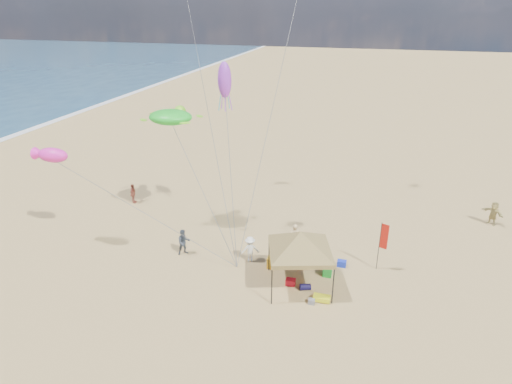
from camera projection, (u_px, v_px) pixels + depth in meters
The scene contains 19 objects.
ground at pixel (242, 273), 26.02m from camera, with size 280.00×280.00×0.00m, color tan.
canopy_tent at pixel (301, 234), 23.57m from camera, with size 6.23×6.23×4.01m.
feather_flag at pixel (383, 239), 25.53m from camera, with size 0.46×0.19×3.15m.
cooler_red at pixel (291, 282), 24.89m from camera, with size 0.54×0.38×0.38m, color red.
cooler_blue at pixel (342, 263), 26.65m from camera, with size 0.54×0.38×0.38m, color #172CBC.
bag_navy at pixel (305, 287), 24.47m from camera, with size 0.36×0.36×0.60m, color #110C37.
bag_orange at pixel (283, 247), 28.44m from camera, with size 0.36×0.36×0.60m, color #C3710A.
chair_green at pixel (328, 270), 25.67m from camera, with size 0.50×0.50×0.70m, color #1B9728.
chair_yellow at pixel (272, 262), 26.46m from camera, with size 0.50×0.50×0.70m, color yellow.
crate_grey at pixel (312, 301), 23.35m from camera, with size 0.34×0.30×0.28m, color slate.
beach_cart at pixel (322, 298), 23.52m from camera, with size 0.90×0.50×0.24m, color yellow.
person_near_a at pixel (294, 238), 28.04m from camera, with size 0.69×0.45×1.89m, color tan.
person_near_b at pixel (184, 242), 27.69m from camera, with size 0.83×0.65×1.71m, color #353D48.
person_near_c at pixel (250, 249), 26.92m from camera, with size 1.09×0.62×1.68m, color white.
person_far_a at pixel (133, 194), 34.84m from camera, with size 0.93×0.39×1.58m, color #A1503E.
person_far_c at pixel (493, 213), 31.44m from camera, with size 1.62×0.52×1.75m, color tan.
turtle_kite at pixel (170, 117), 28.71m from camera, with size 2.90×2.32×0.97m, color green.
fish_kite at pixel (53, 155), 26.73m from camera, with size 2.02×1.01×0.90m, color #FC26B4.
squid_kite at pixel (225, 80), 27.08m from camera, with size 0.85×0.85×2.22m, color #A638DA.
Camera 1 is at (6.66, -20.93, 14.78)m, focal length 30.87 mm.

